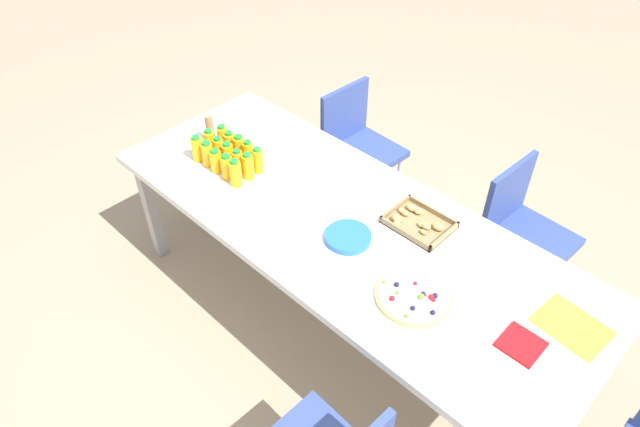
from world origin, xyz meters
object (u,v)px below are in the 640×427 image
(juice_bottle_11, at_px, (230,144))
(plate_stack, at_px, (348,237))
(juice_bottle_7, at_px, (228,155))
(juice_bottle_10, at_px, (223,137))
(juice_bottle_12, at_px, (240,148))
(napkin_stack, at_px, (521,344))
(juice_bottle_3, at_px, (227,167))
(juice_bottle_4, at_px, (236,173))
(chair_far_right, at_px, (521,227))
(juice_bottle_1, at_px, (208,154))
(party_table, at_px, (344,230))
(juice_bottle_9, at_px, (248,167))
(chair_far_left, at_px, (357,141))
(juice_bottle_0, at_px, (197,149))
(juice_bottle_5, at_px, (210,142))
(juice_bottle_6, at_px, (219,149))
(juice_bottle_8, at_px, (238,162))
(juice_bottle_13, at_px, (248,154))
(fruit_pizza, at_px, (414,295))
(snack_tray, at_px, (418,222))
(juice_bottle_2, at_px, (216,161))
(juice_bottle_14, at_px, (258,161))
(paper_folder, at_px, (572,326))
(cardboard_tube, at_px, (210,129))

(juice_bottle_11, bearing_deg, plate_stack, -3.53)
(juice_bottle_7, bearing_deg, juice_bottle_10, 150.65)
(juice_bottle_7, distance_m, juice_bottle_10, 0.16)
(juice_bottle_12, xyz_separation_m, napkin_stack, (1.64, -0.03, -0.06))
(juice_bottle_3, distance_m, juice_bottle_4, 0.08)
(chair_far_right, height_order, juice_bottle_1, juice_bottle_1)
(party_table, bearing_deg, juice_bottle_4, -162.64)
(plate_stack, bearing_deg, juice_bottle_9, -178.70)
(party_table, distance_m, chair_far_right, 0.97)
(chair_far_left, height_order, juice_bottle_0, juice_bottle_0)
(chair_far_left, distance_m, juice_bottle_0, 1.05)
(juice_bottle_11, bearing_deg, juice_bottle_5, -137.43)
(juice_bottle_9, bearing_deg, juice_bottle_0, -164.58)
(juice_bottle_4, height_order, juice_bottle_6, juice_bottle_4)
(party_table, relative_size, juice_bottle_5, 16.73)
(juice_bottle_8, height_order, juice_bottle_13, juice_bottle_13)
(juice_bottle_0, xyz_separation_m, juice_bottle_6, (0.08, 0.08, -0.00))
(juice_bottle_0, height_order, napkin_stack, juice_bottle_0)
(juice_bottle_3, height_order, fruit_pizza, juice_bottle_3)
(juice_bottle_13, bearing_deg, chair_far_right, 35.49)
(chair_far_right, xyz_separation_m, juice_bottle_3, (-1.16, -0.97, 0.30))
(snack_tray, height_order, napkin_stack, snack_tray)
(napkin_stack, bearing_deg, juice_bottle_3, -175.71)
(juice_bottle_0, xyz_separation_m, juice_bottle_4, (0.30, 0.00, 0.00))
(juice_bottle_3, xyz_separation_m, snack_tray, (0.90, 0.38, -0.05))
(juice_bottle_0, relative_size, juice_bottle_8, 1.09)
(juice_bottle_4, xyz_separation_m, snack_tray, (0.82, 0.39, -0.06))
(chair_far_right, relative_size, chair_far_left, 1.00)
(juice_bottle_4, xyz_separation_m, juice_bottle_11, (-0.23, 0.15, -0.01))
(juice_bottle_12, bearing_deg, juice_bottle_11, -179.48)
(juice_bottle_1, xyz_separation_m, juice_bottle_2, (0.07, -0.00, -0.00))
(fruit_pizza, bearing_deg, juice_bottle_14, 173.74)
(juice_bottle_1, relative_size, paper_folder, 0.54)
(snack_tray, distance_m, plate_stack, 0.34)
(juice_bottle_9, xyz_separation_m, plate_stack, (0.66, 0.01, -0.05))
(juice_bottle_1, xyz_separation_m, juice_bottle_11, (0.01, 0.14, -0.00))
(chair_far_right, height_order, juice_bottle_13, juice_bottle_13)
(chair_far_left, distance_m, juice_bottle_1, 1.02)
(chair_far_right, bearing_deg, juice_bottle_13, -51.65)
(juice_bottle_11, distance_m, paper_folder, 1.83)
(juice_bottle_4, bearing_deg, juice_bottle_11, 146.72)
(fruit_pizza, distance_m, paper_folder, 0.60)
(party_table, height_order, snack_tray, snack_tray)
(cardboard_tube, bearing_deg, juice_bottle_9, -8.90)
(juice_bottle_1, bearing_deg, chair_far_left, 78.70)
(juice_bottle_9, height_order, juice_bottle_11, juice_bottle_9)
(juice_bottle_4, distance_m, juice_bottle_8, 0.11)
(juice_bottle_11, relative_size, plate_stack, 0.64)
(juice_bottle_14, bearing_deg, chair_far_right, 37.25)
(juice_bottle_7, distance_m, napkin_stack, 1.65)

